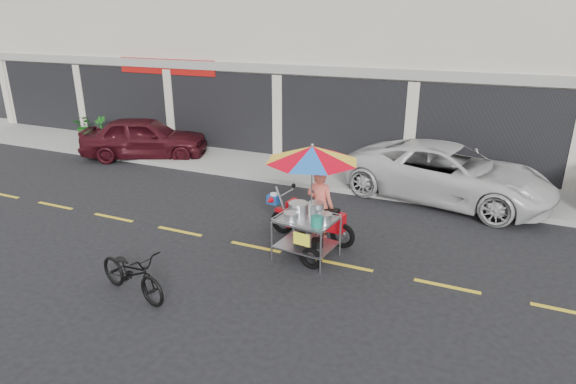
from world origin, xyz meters
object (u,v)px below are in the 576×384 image
at_px(maroon_sedan, 145,138).
at_px(food_vendor_rig, 313,184).
at_px(white_pickup, 448,173).
at_px(near_bicycle, 132,273).

height_order(maroon_sedan, food_vendor_rig, food_vendor_rig).
xyz_separation_m(maroon_sedan, food_vendor_rig, (8.01, -4.37, 0.79)).
height_order(maroon_sedan, white_pickup, white_pickup).
distance_m(maroon_sedan, near_bicycle, 9.27).
bearing_deg(white_pickup, food_vendor_rig, 164.57).
bearing_deg(food_vendor_rig, near_bicycle, -121.97).
xyz_separation_m(near_bicycle, food_vendor_rig, (2.29, 2.92, 1.07)).
relative_size(white_pickup, food_vendor_rig, 2.24).
relative_size(maroon_sedan, food_vendor_rig, 1.77).
xyz_separation_m(white_pickup, near_bicycle, (-4.49, -7.29, -0.31)).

